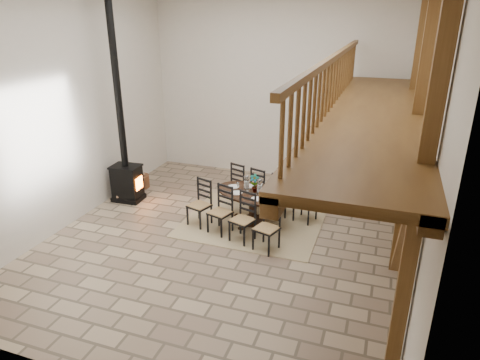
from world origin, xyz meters
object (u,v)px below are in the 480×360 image
(wood_stove, at_px, (125,158))
(log_basket, at_px, (140,181))
(dining_table, at_px, (253,208))
(log_stack, at_px, (124,196))

(wood_stove, distance_m, log_basket, 1.27)
(dining_table, relative_size, log_basket, 5.33)
(log_stack, bearing_deg, log_basket, 94.61)
(dining_table, height_order, log_basket, dining_table)
(wood_stove, xyz_separation_m, log_stack, (-0.12, -0.03, -1.01))
(dining_table, bearing_deg, log_basket, -178.09)
(dining_table, relative_size, wood_stove, 0.54)
(dining_table, distance_m, log_basket, 3.66)
(log_basket, height_order, log_stack, log_basket)
(wood_stove, relative_size, log_stack, 10.39)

